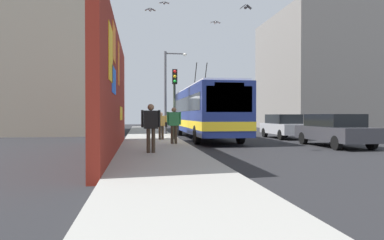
{
  "coord_description": "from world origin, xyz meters",
  "views": [
    {
      "loc": [
        -18.74,
        2.36,
        1.53
      ],
      "look_at": [
        1.23,
        -0.66,
        1.25
      ],
      "focal_mm": 32.74,
      "sensor_mm": 36.0,
      "label": 1
    }
  ],
  "objects_px": {
    "city_bus": "(205,110)",
    "pedestrian_at_curb": "(174,122)",
    "parked_car_silver": "(283,126)",
    "street_lamp": "(168,86)",
    "parked_car_dark_gray": "(334,129)",
    "traffic_light": "(175,92)",
    "pedestrian_near_wall": "(151,124)",
    "pedestrian_midblock": "(161,124)"
  },
  "relations": [
    {
      "from": "pedestrian_at_curb",
      "to": "street_lamp",
      "type": "distance_m",
      "value": 9.24
    },
    {
      "from": "parked_car_silver",
      "to": "street_lamp",
      "type": "distance_m",
      "value": 8.76
    },
    {
      "from": "pedestrian_at_curb",
      "to": "traffic_light",
      "type": "height_order",
      "value": "traffic_light"
    },
    {
      "from": "city_bus",
      "to": "street_lamp",
      "type": "bearing_deg",
      "value": 28.0
    },
    {
      "from": "traffic_light",
      "to": "pedestrian_midblock",
      "type": "bearing_deg",
      "value": 97.58
    },
    {
      "from": "parked_car_dark_gray",
      "to": "traffic_light",
      "type": "distance_m",
      "value": 8.74
    },
    {
      "from": "pedestrian_at_curb",
      "to": "parked_car_dark_gray",
      "type": "bearing_deg",
      "value": -98.71
    },
    {
      "from": "pedestrian_at_curb",
      "to": "traffic_light",
      "type": "relative_size",
      "value": 0.44
    },
    {
      "from": "parked_car_dark_gray",
      "to": "pedestrian_midblock",
      "type": "relative_size",
      "value": 3.05
    },
    {
      "from": "pedestrian_midblock",
      "to": "city_bus",
      "type": "bearing_deg",
      "value": -55.11
    },
    {
      "from": "parked_car_silver",
      "to": "pedestrian_near_wall",
      "type": "relative_size",
      "value": 2.38
    },
    {
      "from": "city_bus",
      "to": "pedestrian_midblock",
      "type": "distance_m",
      "value": 3.67
    },
    {
      "from": "pedestrian_near_wall",
      "to": "traffic_light",
      "type": "xyz_separation_m",
      "value": [
        7.07,
        -1.59,
        1.65
      ]
    },
    {
      "from": "parked_car_dark_gray",
      "to": "parked_car_silver",
      "type": "bearing_deg",
      "value": 0.0
    },
    {
      "from": "parked_car_silver",
      "to": "pedestrian_at_curb",
      "type": "height_order",
      "value": "pedestrian_at_curb"
    },
    {
      "from": "pedestrian_midblock",
      "to": "parked_car_dark_gray",
      "type": "bearing_deg",
      "value": -117.09
    },
    {
      "from": "pedestrian_midblock",
      "to": "pedestrian_near_wall",
      "type": "bearing_deg",
      "value": 173.47
    },
    {
      "from": "parked_car_silver",
      "to": "pedestrian_at_curb",
      "type": "distance_m",
      "value": 9.12
    },
    {
      "from": "pedestrian_midblock",
      "to": "pedestrian_at_curb",
      "type": "bearing_deg",
      "value": -171.69
    },
    {
      "from": "pedestrian_near_wall",
      "to": "pedestrian_midblock",
      "type": "bearing_deg",
      "value": -6.53
    },
    {
      "from": "pedestrian_midblock",
      "to": "pedestrian_at_curb",
      "type": "height_order",
      "value": "pedestrian_at_curb"
    },
    {
      "from": "pedestrian_at_curb",
      "to": "pedestrian_midblock",
      "type": "bearing_deg",
      "value": 8.31
    },
    {
      "from": "parked_car_silver",
      "to": "street_lamp",
      "type": "bearing_deg",
      "value": 61.03
    },
    {
      "from": "city_bus",
      "to": "pedestrian_at_curb",
      "type": "relative_size",
      "value": 6.93
    },
    {
      "from": "pedestrian_near_wall",
      "to": "street_lamp",
      "type": "relative_size",
      "value": 0.29
    },
    {
      "from": "traffic_light",
      "to": "street_lamp",
      "type": "xyz_separation_m",
      "value": [
        5.81,
        -0.1,
        0.8
      ]
    },
    {
      "from": "parked_car_silver",
      "to": "pedestrian_near_wall",
      "type": "bearing_deg",
      "value": 134.77
    },
    {
      "from": "pedestrian_midblock",
      "to": "street_lamp",
      "type": "xyz_separation_m",
      "value": [
        5.91,
        -0.89,
        2.61
      ]
    },
    {
      "from": "pedestrian_near_wall",
      "to": "street_lamp",
      "type": "height_order",
      "value": "street_lamp"
    },
    {
      "from": "pedestrian_near_wall",
      "to": "traffic_light",
      "type": "bearing_deg",
      "value": -12.64
    },
    {
      "from": "city_bus",
      "to": "parked_car_silver",
      "type": "distance_m",
      "value": 5.3
    },
    {
      "from": "parked_car_dark_gray",
      "to": "parked_car_silver",
      "type": "xyz_separation_m",
      "value": [
        6.06,
        0.0,
        -0.0
      ]
    },
    {
      "from": "parked_car_dark_gray",
      "to": "street_lamp",
      "type": "height_order",
      "value": "street_lamp"
    },
    {
      "from": "pedestrian_at_curb",
      "to": "pedestrian_near_wall",
      "type": "height_order",
      "value": "pedestrian_near_wall"
    },
    {
      "from": "city_bus",
      "to": "traffic_light",
      "type": "relative_size",
      "value": 3.03
    },
    {
      "from": "parked_car_silver",
      "to": "pedestrian_at_curb",
      "type": "bearing_deg",
      "value": 122.35
    },
    {
      "from": "pedestrian_midblock",
      "to": "pedestrian_near_wall",
      "type": "distance_m",
      "value": 7.02
    },
    {
      "from": "street_lamp",
      "to": "city_bus",
      "type": "bearing_deg",
      "value": -152.0
    },
    {
      "from": "traffic_light",
      "to": "parked_car_silver",
      "type": "bearing_deg",
      "value": -76.3
    },
    {
      "from": "parked_car_dark_gray",
      "to": "parked_car_silver",
      "type": "distance_m",
      "value": 6.06
    },
    {
      "from": "pedestrian_near_wall",
      "to": "street_lamp",
      "type": "bearing_deg",
      "value": -7.45
    },
    {
      "from": "parked_car_silver",
      "to": "traffic_light",
      "type": "distance_m",
      "value": 7.83
    }
  ]
}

